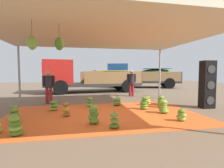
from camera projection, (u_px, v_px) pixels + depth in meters
ground_plane at (96, 101)px, 9.06m from camera, size 40.00×40.00×0.00m
tarp_orange at (104, 114)px, 6.12m from camera, size 6.75×4.19×0.01m
tent_canopy at (104, 34)px, 5.83m from camera, size 8.00×7.00×2.91m
banana_bunch_0 at (163, 107)px, 6.25m from camera, size 0.44×0.46×0.54m
banana_bunch_1 at (54, 106)px, 6.69m from camera, size 0.39×0.39×0.45m
banana_bunch_3 at (181, 115)px, 5.23m from camera, size 0.36×0.36×0.43m
banana_bunch_4 at (148, 101)px, 7.85m from camera, size 0.37×0.39×0.47m
banana_bunch_5 at (66, 110)px, 5.79m from camera, size 0.33×0.33×0.53m
banana_bunch_6 at (14, 117)px, 4.95m from camera, size 0.31×0.31×0.52m
banana_bunch_7 at (117, 102)px, 7.71m from camera, size 0.39×0.41×0.44m
banana_bunch_8 at (94, 115)px, 4.97m from camera, size 0.40×0.42×0.59m
banana_bunch_9 at (114, 121)px, 4.58m from camera, size 0.32×0.31×0.48m
banana_bunch_10 at (90, 102)px, 7.53m from camera, size 0.35×0.36×0.49m
banana_bunch_11 at (144, 103)px, 6.93m from camera, size 0.45×0.45×0.58m
banana_bunch_12 at (161, 102)px, 7.33m from camera, size 0.38×0.41×0.55m
banana_bunch_13 at (15, 112)px, 5.47m from camera, size 0.40×0.39×0.49m
banana_bunch_14 at (15, 126)px, 4.01m from camera, size 0.40×0.40×0.53m
cargo_truck_main at (89, 77)px, 13.14m from camera, size 7.39×3.05×2.40m
cargo_truck_far at (141, 75)px, 17.46m from camera, size 7.46×4.39×2.40m
worker_0 at (49, 85)px, 8.17m from camera, size 0.59×0.36×1.60m
worker_1 at (131, 81)px, 10.90m from camera, size 0.61×0.37×1.67m
speaker_stack at (207, 84)px, 7.19m from camera, size 0.54×0.43×2.00m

